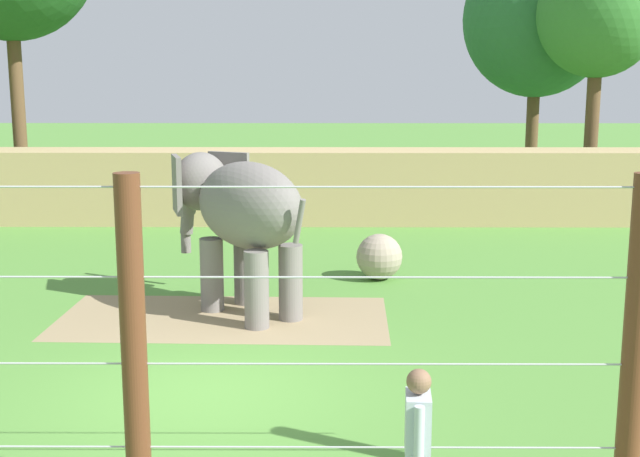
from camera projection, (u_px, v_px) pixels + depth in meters
ground_plane at (206, 392)px, 11.04m from camera, size 120.00×120.00×0.00m
dirt_patch at (223, 318)px, 14.39m from camera, size 5.77×2.96×0.01m
embankment_wall at (269, 186)px, 23.55m from camera, size 36.00×1.80×2.05m
elephant at (240, 210)px, 14.47m from camera, size 3.00×3.21×2.76m
enrichment_ball at (379, 257)px, 17.02m from camera, size 0.95×0.95×0.95m
cable_fence at (151, 343)px, 7.91m from camera, size 10.10×0.25×3.30m
zookeeper at (417, 449)px, 7.31m from camera, size 0.25×0.59×1.67m
tree_left_of_centre at (598, 15)px, 26.06m from camera, size 3.83×3.83×8.05m
tree_behind_wall at (537, 20)px, 29.07m from camera, size 5.18×5.18×8.77m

